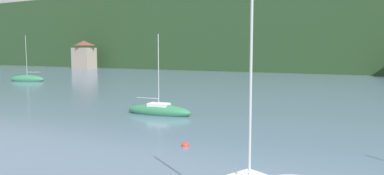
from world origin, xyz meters
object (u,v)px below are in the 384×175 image
Objects in this scene: mooring_buoy_near at (185,146)px; sailboat_mid_0 at (159,111)px; sailboat_far_10 at (27,79)px; shore_building_west at (84,55)px.

sailboat_mid_0 is at bearing 130.95° from mooring_buoy_near.
mooring_buoy_near is (6.48, -7.47, -0.29)m from sailboat_mid_0.
sailboat_mid_0 is at bearing 135.94° from sailboat_far_10.
sailboat_mid_0 is at bearing -41.77° from shore_building_west.
sailboat_far_10 reaches higher than mooring_buoy_near.
shore_building_west reaches higher than mooring_buoy_near.
mooring_buoy_near is at bearing 131.12° from sailboat_far_10.
shore_building_west is at bearing 132.64° from sailboat_mid_0.
shore_building_west is at bearing -77.98° from sailboat_far_10.
sailboat_far_10 is at bearing 150.86° from mooring_buoy_near.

